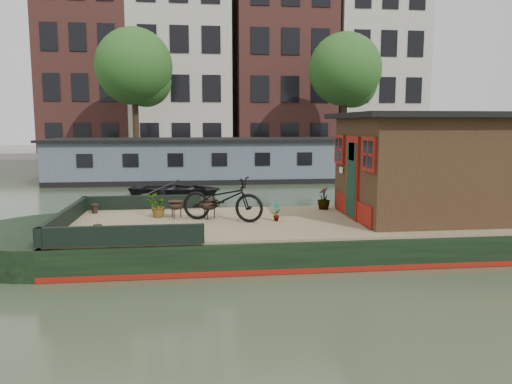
{
  "coord_description": "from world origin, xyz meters",
  "views": [
    {
      "loc": [
        -3.17,
        -10.97,
        2.82
      ],
      "look_at": [
        -1.74,
        0.5,
        1.24
      ],
      "focal_mm": 35.0,
      "sensor_mm": 36.0,
      "label": 1
    }
  ],
  "objects": [
    {
      "name": "potted_plant_c",
      "position": [
        -4.04,
        0.73,
        0.92
      ],
      "size": [
        0.61,
        0.57,
        0.55
      ],
      "primitive_type": "imported",
      "rotation": [
        0.0,
        0.0,
        3.5
      ],
      "color": "#984B2C",
      "rests_on": "houseboat_deck"
    },
    {
      "name": "brazier_front",
      "position": [
        -3.61,
        0.56,
        0.85
      ],
      "size": [
        0.46,
        0.46,
        0.41
      ],
      "primitive_type": null,
      "rotation": [
        0.0,
        0.0,
        -0.24
      ],
      "color": "black",
      "rests_on": "houseboat_deck"
    },
    {
      "name": "bicycle",
      "position": [
        -2.54,
        0.11,
        1.15
      ],
      "size": [
        2.0,
        1.34,
        1.0
      ],
      "primitive_type": "imported",
      "rotation": [
        0.0,
        0.0,
        1.17
      ],
      "color": "black",
      "rests_on": "houseboat_deck"
    },
    {
      "name": "houseboat_hull",
      "position": [
        -1.33,
        0.0,
        0.27
      ],
      "size": [
        14.01,
        4.02,
        0.6
      ],
      "color": "black",
      "rests_on": "ground"
    },
    {
      "name": "ground",
      "position": [
        0.0,
        0.0,
        0.0
      ],
      "size": [
        120.0,
        120.0,
        0.0
      ],
      "primitive_type": "plane",
      "color": "#2B3924",
      "rests_on": "ground"
    },
    {
      "name": "tree_left",
      "position": [
        -6.36,
        19.07,
        5.89
      ],
      "size": [
        4.4,
        4.4,
        7.4
      ],
      "color": "#332316",
      "rests_on": "quay"
    },
    {
      "name": "bollard_port",
      "position": [
        -5.6,
        1.45,
        0.76
      ],
      "size": [
        0.2,
        0.2,
        0.23
      ],
      "primitive_type": "cylinder",
      "color": "black",
      "rests_on": "houseboat_deck"
    },
    {
      "name": "potted_plant_a",
      "position": [
        -1.36,
        -0.08,
        0.87
      ],
      "size": [
        0.26,
        0.22,
        0.43
      ],
      "primitive_type": "imported",
      "rotation": [
        0.0,
        0.0,
        0.32
      ],
      "color": "#97582B",
      "rests_on": "houseboat_deck"
    },
    {
      "name": "townhouse_row",
      "position": [
        0.15,
        27.5,
        7.9
      ],
      "size": [
        27.25,
        8.0,
        16.5
      ],
      "color": "brown",
      "rests_on": "ground"
    },
    {
      "name": "cabin",
      "position": [
        2.19,
        0.0,
        1.88
      ],
      "size": [
        4.0,
        3.5,
        2.42
      ],
      "color": "black",
      "rests_on": "houseboat_deck"
    },
    {
      "name": "brazier_rear",
      "position": [
        -2.85,
        0.37,
        0.88
      ],
      "size": [
        0.5,
        0.5,
        0.46
      ],
      "primitive_type": null,
      "rotation": [
        0.0,
        0.0,
        -0.22
      ],
      "color": "black",
      "rests_on": "houseboat_deck"
    },
    {
      "name": "bollard_stbd",
      "position": [
        -5.09,
        -0.97,
        0.75
      ],
      "size": [
        0.17,
        0.17,
        0.19
      ],
      "primitive_type": "cylinder",
      "color": "black",
      "rests_on": "houseboat_deck"
    },
    {
      "name": "dinghy",
      "position": [
        -3.92,
        9.01,
        0.37
      ],
      "size": [
        4.03,
        3.25,
        0.74
      ],
      "primitive_type": "imported",
      "rotation": [
        0.0,
        0.0,
        1.36
      ],
      "color": "black",
      "rests_on": "ground"
    },
    {
      "name": "tree_right",
      "position": [
        6.14,
        19.07,
        5.89
      ],
      "size": [
        4.4,
        4.4,
        7.4
      ],
      "color": "#332316",
      "rests_on": "quay"
    },
    {
      "name": "houseboat_deck",
      "position": [
        0.0,
        0.0,
        0.62
      ],
      "size": [
        11.8,
        3.8,
        0.05
      ],
      "primitive_type": "cube",
      "color": "#94845B",
      "rests_on": "houseboat_hull"
    },
    {
      "name": "bow_bulwark",
      "position": [
        -5.07,
        0.0,
        0.82
      ],
      "size": [
        3.0,
        4.0,
        0.35
      ],
      "color": "black",
      "rests_on": "houseboat_deck"
    },
    {
      "name": "quay",
      "position": [
        0.0,
        20.5,
        0.45
      ],
      "size": [
        60.0,
        6.0,
        0.9
      ],
      "primitive_type": "cube",
      "color": "#47443F",
      "rests_on": "ground"
    },
    {
      "name": "potted_plant_d",
      "position": [
        0.12,
        1.34,
        0.94
      ],
      "size": [
        0.33,
        0.33,
        0.58
      ],
      "primitive_type": "imported",
      "rotation": [
        0.0,
        0.0,
        4.7
      ],
      "color": "brown",
      "rests_on": "houseboat_deck"
    },
    {
      "name": "far_houseboat",
      "position": [
        0.0,
        14.0,
        0.97
      ],
      "size": [
        20.4,
        4.4,
        2.11
      ],
      "color": "#4F5E6A",
      "rests_on": "ground"
    }
  ]
}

